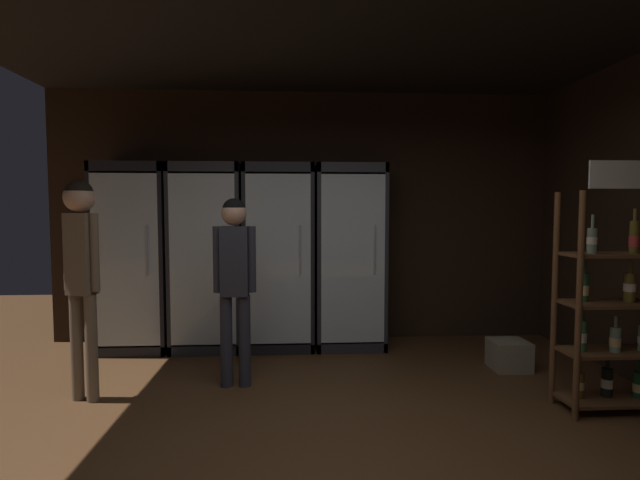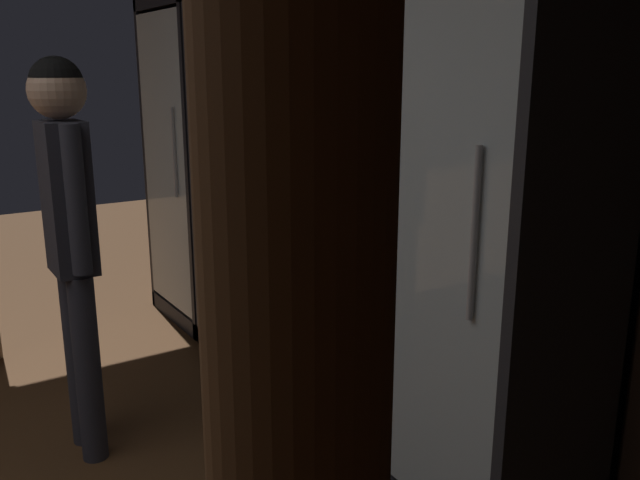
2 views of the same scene
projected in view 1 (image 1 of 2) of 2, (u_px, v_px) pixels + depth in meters
wall_back at (321, 217)px, 5.27m from camera, size 6.00×0.06×2.80m
ceiling_panel at (338, 12)px, 3.15m from camera, size 6.00×8.00×0.06m
cooler_far_left at (137, 258)px, 4.89m from camera, size 0.73×0.61×1.96m
cooler_left at (209, 258)px, 4.93m from camera, size 0.73×0.61×1.96m
cooler_center at (280, 258)px, 4.97m from camera, size 0.73×0.61×1.96m
cooler_right at (349, 257)px, 5.01m from camera, size 0.73×0.61×1.96m
shopper_near at (235, 269)px, 3.81m from camera, size 0.35×0.21×1.57m
shopper_far at (81, 256)px, 3.51m from camera, size 0.30×0.22×1.70m
wine_rack_wall at (628, 314)px, 3.36m from camera, size 0.96×0.34×1.83m
wine_crate_floor at (509, 355)px, 4.28m from camera, size 0.33×0.31×0.27m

